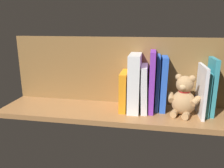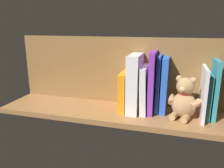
{
  "view_description": "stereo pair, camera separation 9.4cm",
  "coord_description": "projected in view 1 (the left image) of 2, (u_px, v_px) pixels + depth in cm",
  "views": [
    {
      "loc": [
        -16.23,
        89.86,
        36.29
      ],
      "look_at": [
        0.0,
        0.0,
        11.6
      ],
      "focal_mm": 35.51,
      "sensor_mm": 36.0,
      "label": 1
    },
    {
      "loc": [
        -25.43,
        87.7,
        36.29
      ],
      "look_at": [
        0.0,
        0.0,
        11.6
      ],
      "focal_mm": 35.51,
      "sensor_mm": 36.0,
      "label": 2
    }
  ],
  "objects": [
    {
      "name": "ground_plane",
      "position": [
        112.0,
        112.0,
        0.98
      ],
      "size": [
        98.25,
        25.7,
        2.2
      ],
      "primitive_type": "cube",
      "color": "#9E6B3D"
    },
    {
      "name": "shelf_back_panel",
      "position": [
        116.0,
        70.0,
        1.04
      ],
      "size": [
        98.25,
        1.5,
        30.81
      ],
      "primitive_type": "cube",
      "color": "brown",
      "rests_on": "ground_plane"
    },
    {
      "name": "book_0",
      "position": [
        211.0,
        86.0,
        0.91
      ],
      "size": [
        1.75,
        12.0,
        23.26
      ],
      "primitive_type": "cube",
      "color": "teal",
      "rests_on": "ground_plane"
    },
    {
      "name": "book_1",
      "position": [
        205.0,
        92.0,
        0.91
      ],
      "size": [
        1.48,
        13.14,
        18.1
      ],
      "primitive_type": "cube",
      "color": "teal",
      "rests_on": "ground_plane"
    },
    {
      "name": "book_2",
      "position": [
        201.0,
        90.0,
        0.9
      ],
      "size": [
        1.24,
        16.0,
        20.55
      ],
      "primitive_type": "cube",
      "color": "silver",
      "rests_on": "ground_plane"
    },
    {
      "name": "teddy_bear",
      "position": [
        184.0,
        97.0,
        0.91
      ],
      "size": [
        12.91,
        12.86,
        16.88
      ],
      "rotation": [
        0.0,
        0.0,
        -0.34
      ],
      "color": "tan",
      "rests_on": "ground_plane"
    },
    {
      "name": "book_3",
      "position": [
        163.0,
        84.0,
        0.95
      ],
      "size": [
        2.64,
        10.66,
        23.3
      ],
      "primitive_type": "cube",
      "rotation": [
        0.0,
        -0.01,
        0.0
      ],
      "color": "blue",
      "rests_on": "ground_plane"
    },
    {
      "name": "book_4",
      "position": [
        157.0,
        83.0,
        0.95
      ],
      "size": [
        1.41,
        10.49,
        23.94
      ],
      "primitive_type": "cube",
      "color": "blue",
      "rests_on": "ground_plane"
    },
    {
      "name": "book_5",
      "position": [
        152.0,
        81.0,
        0.94
      ],
      "size": [
        2.22,
        13.46,
        25.69
      ],
      "primitive_type": "cube",
      "color": "purple",
      "rests_on": "ground_plane"
    },
    {
      "name": "book_6",
      "position": [
        145.0,
        88.0,
        0.95
      ],
      "size": [
        3.29,
        14.44,
        19.75
      ],
      "primitive_type": "cube",
      "rotation": [
        0.0,
        0.04,
        0.0
      ],
      "color": "silver",
      "rests_on": "ground_plane"
    },
    {
      "name": "dictionary_thick_white",
      "position": [
        135.0,
        83.0,
        0.95
      ],
      "size": [
        4.83,
        15.13,
        24.34
      ],
      "primitive_type": "cube",
      "color": "white",
      "rests_on": "ground_plane"
    },
    {
      "name": "book_7",
      "position": [
        124.0,
        90.0,
        0.97
      ],
      "size": [
        2.96,
        14.25,
        16.59
      ],
      "primitive_type": "cube",
      "color": "orange",
      "rests_on": "ground_plane"
    }
  ]
}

